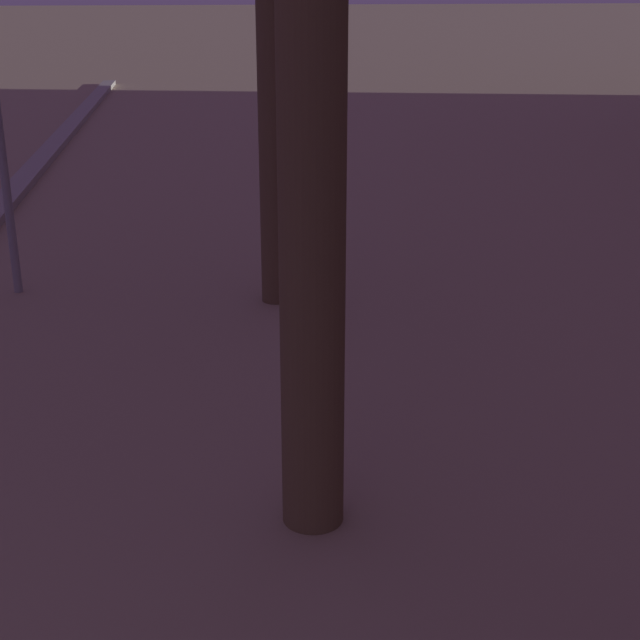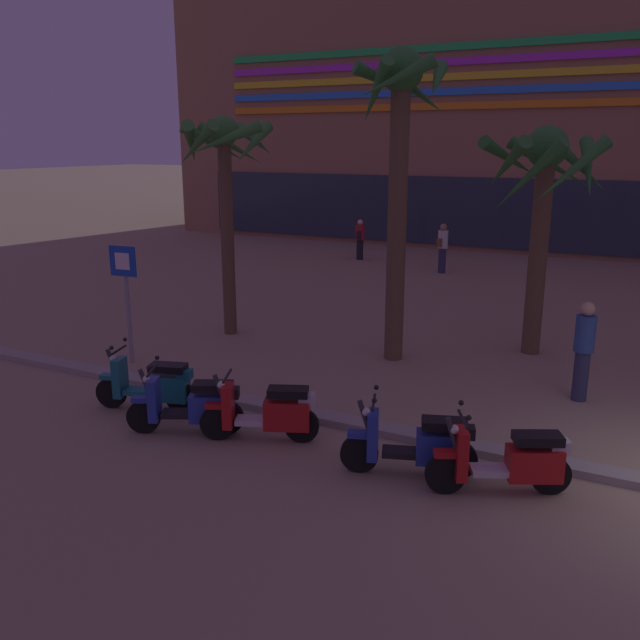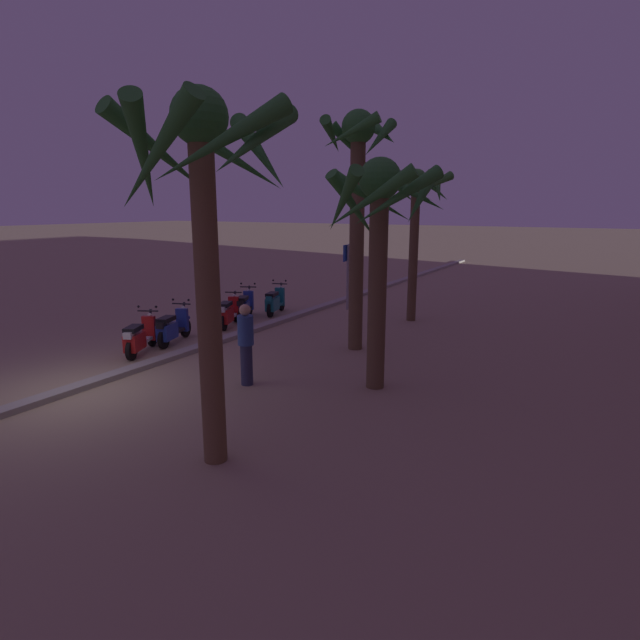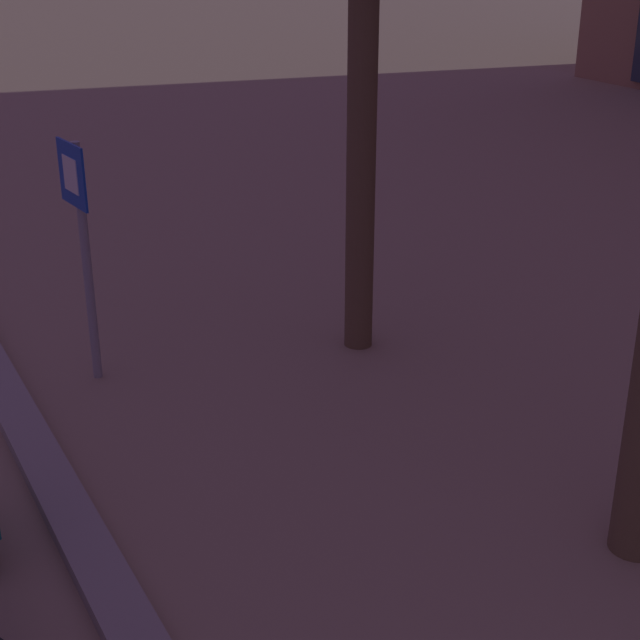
# 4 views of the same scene
# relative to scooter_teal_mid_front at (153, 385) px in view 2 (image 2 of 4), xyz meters

# --- Properties ---
(scooter_teal_mid_front) EXTENTS (1.72, 0.76, 1.17)m
(scooter_teal_mid_front) POSITION_rel_scooter_teal_mid_front_xyz_m (0.00, 0.00, 0.00)
(scooter_teal_mid_front) COLOR black
(scooter_teal_mid_front) RESTS_ON ground
(scooter_blue_last_in_row) EXTENTS (1.67, 0.94, 1.17)m
(scooter_blue_last_in_row) POSITION_rel_scooter_teal_mid_front_xyz_m (1.16, -0.42, -0.00)
(scooter_blue_last_in_row) COLOR black
(scooter_blue_last_in_row) RESTS_ON ground
(scooter_red_tail_end) EXTENTS (1.70, 0.89, 1.04)m
(scooter_red_tail_end) POSITION_rel_scooter_teal_mid_front_xyz_m (2.33, -0.14, 0.00)
(scooter_red_tail_end) COLOR black
(scooter_red_tail_end) RESTS_ON ground
(scooter_blue_mid_rear) EXTENTS (1.77, 0.83, 1.17)m
(scooter_blue_mid_rear) POSITION_rel_scooter_teal_mid_front_xyz_m (4.69, -0.16, -0.00)
(scooter_blue_mid_rear) COLOR black
(scooter_blue_mid_rear) RESTS_ON ground
(scooter_red_mid_centre) EXTENTS (1.71, 0.97, 1.17)m
(scooter_red_mid_centre) POSITION_rel_scooter_teal_mid_front_xyz_m (5.88, -0.10, -0.00)
(scooter_red_mid_centre) COLOR black
(scooter_red_mid_centre) RESTS_ON ground
(crossing_sign) EXTENTS (0.60, 0.15, 2.40)m
(crossing_sign) POSITION_rel_scooter_teal_mid_front_xyz_m (-2.11, 1.78, 1.05)
(crossing_sign) COLOR #939399
(crossing_sign) RESTS_ON ground
(palm_tree_far_corner) EXTENTS (2.32, 2.36, 4.93)m
(palm_tree_far_corner) POSITION_rel_scooter_teal_mid_front_xyz_m (-1.54, 4.53, 3.40)
(palm_tree_far_corner) COLOR brown
(palm_tree_far_corner) RESTS_ON ground
(palm_tree_near_sign) EXTENTS (2.03, 2.06, 6.08)m
(palm_tree_near_sign) POSITION_rel_scooter_teal_mid_front_xyz_m (2.58, 4.47, 3.96)
(palm_tree_near_sign) COLOR brown
(palm_tree_near_sign) RESTS_ON ground
(palm_tree_mid_walkway) EXTENTS (2.62, 2.58, 4.69)m
(palm_tree_mid_walkway) POSITION_rel_scooter_teal_mid_front_xyz_m (5.06, 6.18, 3.05)
(palm_tree_mid_walkway) COLOR brown
(palm_tree_mid_walkway) RESTS_ON ground
(pedestrian_by_palm_tree) EXTENTS (0.34, 0.46, 1.52)m
(pedestrian_by_palm_tree) POSITION_rel_scooter_teal_mid_front_xyz_m (-2.92, 15.33, 0.35)
(pedestrian_by_palm_tree) COLOR black
(pedestrian_by_palm_tree) RESTS_ON ground
(pedestrian_window_shopping) EXTENTS (0.34, 0.34, 1.76)m
(pedestrian_window_shopping) POSITION_rel_scooter_teal_mid_front_xyz_m (6.30, 3.72, 0.48)
(pedestrian_window_shopping) COLOR #2D3351
(pedestrian_window_shopping) RESTS_ON ground
(pedestrian_strolling_near_curb) EXTENTS (0.34, 0.46, 1.69)m
(pedestrian_strolling_near_curb) POSITION_rel_scooter_teal_mid_front_xyz_m (0.69, 14.10, 0.45)
(pedestrian_strolling_near_curb) COLOR #2D3351
(pedestrian_strolling_near_curb) RESTS_ON ground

